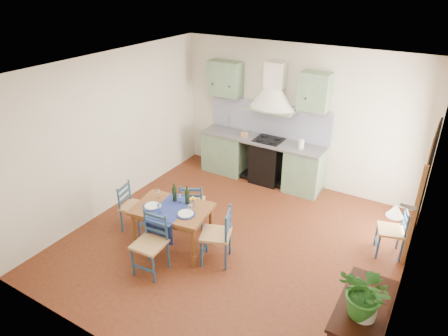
{
  "coord_description": "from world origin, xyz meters",
  "views": [
    {
      "loc": [
        2.58,
        -4.63,
        4.0
      ],
      "look_at": [
        -0.37,
        0.3,
        1.13
      ],
      "focal_mm": 32.0,
      "sensor_mm": 36.0,
      "label": 1
    }
  ],
  "objects_px": {
    "dining_table": "(172,212)",
    "potted_plant": "(367,294)",
    "chair_near": "(151,244)",
    "sideboard": "(358,333)"
  },
  "relations": [
    {
      "from": "dining_table",
      "to": "potted_plant",
      "type": "relative_size",
      "value": 2.19
    },
    {
      "from": "dining_table",
      "to": "chair_near",
      "type": "distance_m",
      "value": 0.63
    },
    {
      "from": "dining_table",
      "to": "sideboard",
      "type": "relative_size",
      "value": 1.2
    },
    {
      "from": "dining_table",
      "to": "chair_near",
      "type": "relative_size",
      "value": 1.37
    },
    {
      "from": "chair_near",
      "to": "sideboard",
      "type": "relative_size",
      "value": 0.87
    },
    {
      "from": "chair_near",
      "to": "sideboard",
      "type": "distance_m",
      "value": 2.96
    },
    {
      "from": "potted_plant",
      "to": "dining_table",
      "type": "bearing_deg",
      "value": 164.07
    },
    {
      "from": "chair_near",
      "to": "dining_table",
      "type": "bearing_deg",
      "value": 95.72
    },
    {
      "from": "chair_near",
      "to": "sideboard",
      "type": "xyz_separation_m",
      "value": [
        2.96,
        -0.1,
        0.04
      ]
    },
    {
      "from": "potted_plant",
      "to": "sideboard",
      "type": "bearing_deg",
      "value": 98.52
    }
  ]
}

